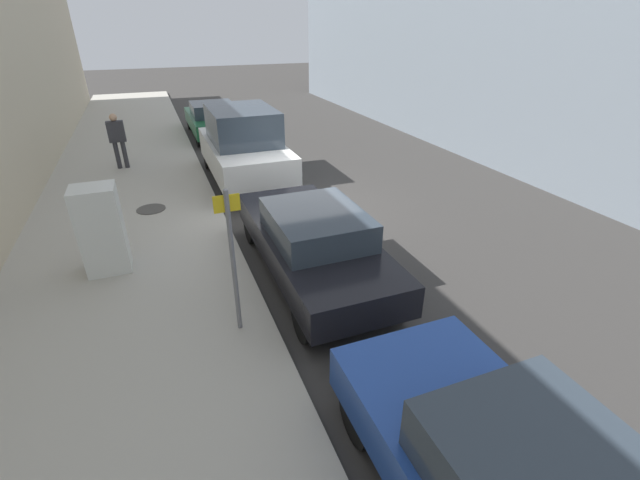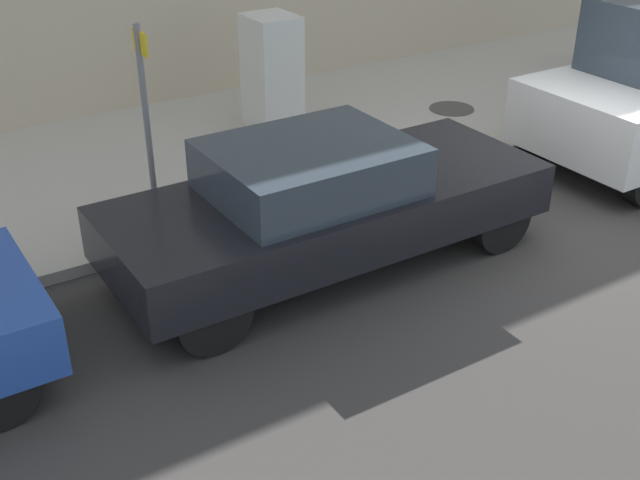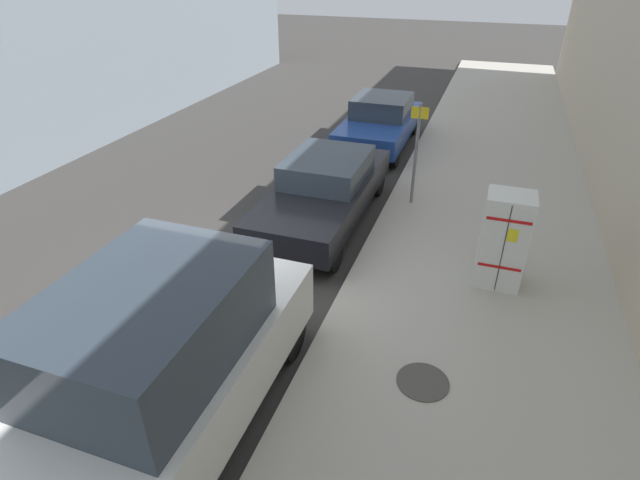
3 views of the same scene
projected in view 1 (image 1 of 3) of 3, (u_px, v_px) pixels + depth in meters
The scene contains 10 objects.
ground_plane at pixel (298, 212), 10.92m from camera, with size 80.00×80.00×0.00m, color #383533.
sidewalk_slab at pixel (127, 235), 9.59m from camera, with size 4.43×44.00×0.14m, color #B2ADA0.
building_facade_across at pixel (582, 30), 11.72m from camera, with size 2.43×37.40×8.26m, color slate.
discarded_refrigerator at pixel (101, 230), 7.81m from camera, with size 0.75×0.67×1.65m.
manhole_cover at pixel (151, 209), 10.73m from camera, with size 0.70×0.70×0.02m, color #47443F.
street_sign_post at pixel (232, 255), 6.04m from camera, with size 0.36×0.07×2.26m.
pedestrian_walking_far at pixel (117, 137), 13.30m from camera, with size 0.49×0.23×1.71m.
parked_sedan_dark at pixel (313, 241), 7.90m from camera, with size 1.78×4.70×1.41m.
parked_van_white at pixel (244, 146), 12.56m from camera, with size 2.02×4.61×2.16m.
parked_sedan_green at pixel (213, 119), 17.75m from camera, with size 1.88×4.38×1.38m.
Camera 1 is at (-3.11, -9.56, 4.38)m, focal length 24.00 mm.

